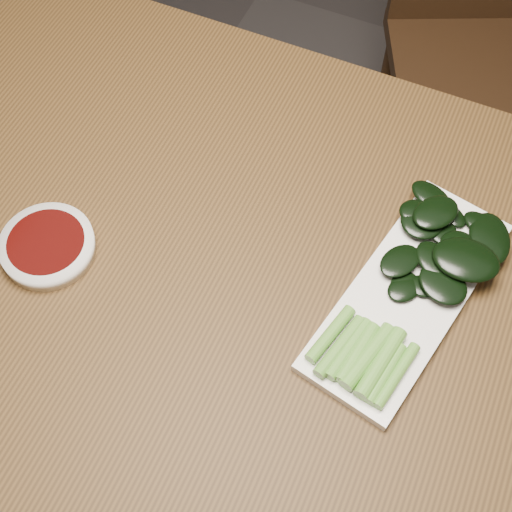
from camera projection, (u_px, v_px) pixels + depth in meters
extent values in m
plane|color=#2E2B2B|center=(248.00, 437.00, 1.56)|extent=(6.00, 6.00, 0.00)
cube|color=#472E14|center=(242.00, 279.00, 0.93)|extent=(1.40, 0.80, 0.04)
cylinder|color=#472E14|center=(41.00, 128.00, 1.54)|extent=(0.05, 0.05, 0.71)
cube|color=black|center=(493.00, 83.00, 1.50)|extent=(0.55, 0.55, 0.04)
cylinder|color=black|center=(400.00, 213.00, 1.61)|extent=(0.04, 0.04, 0.41)
cylinder|color=black|center=(383.00, 95.00, 1.79)|extent=(0.04, 0.04, 0.41)
cylinder|color=white|center=(48.00, 246.00, 0.91)|extent=(0.12, 0.12, 0.02)
cylinder|color=#3D0805|center=(46.00, 242.00, 0.91)|extent=(0.10, 0.10, 0.00)
cube|color=white|center=(407.00, 295.00, 0.88)|extent=(0.19, 0.35, 0.01)
cylinder|color=#62A338|center=(330.00, 334.00, 0.84)|extent=(0.04, 0.08, 0.02)
cylinder|color=#62A338|center=(340.00, 346.00, 0.83)|extent=(0.04, 0.09, 0.02)
cylinder|color=#62A338|center=(349.00, 349.00, 0.83)|extent=(0.03, 0.09, 0.02)
cylinder|color=#62A338|center=(358.00, 353.00, 0.83)|extent=(0.03, 0.08, 0.02)
cylinder|color=#62A338|center=(368.00, 356.00, 0.83)|extent=(0.04, 0.09, 0.02)
cylinder|color=#62A338|center=(381.00, 363.00, 0.82)|extent=(0.04, 0.10, 0.02)
cylinder|color=#62A338|center=(385.00, 373.00, 0.82)|extent=(0.03, 0.08, 0.01)
cylinder|color=#62A338|center=(396.00, 375.00, 0.82)|extent=(0.03, 0.09, 0.01)
ellipsoid|color=black|center=(400.00, 261.00, 0.89)|extent=(0.06, 0.07, 0.01)
ellipsoid|color=black|center=(483.00, 226.00, 0.92)|extent=(0.06, 0.05, 0.01)
ellipsoid|color=black|center=(421.00, 222.00, 0.92)|extent=(0.06, 0.06, 0.01)
ellipsoid|color=black|center=(443.00, 284.00, 0.87)|extent=(0.08, 0.07, 0.01)
ellipsoid|color=black|center=(472.00, 253.00, 0.90)|extent=(0.07, 0.06, 0.01)
ellipsoid|color=black|center=(432.00, 197.00, 0.94)|extent=(0.07, 0.06, 0.01)
ellipsoid|color=black|center=(456.00, 241.00, 0.89)|extent=(0.05, 0.05, 0.01)
ellipsoid|color=black|center=(460.00, 256.00, 0.89)|extent=(0.07, 0.07, 0.01)
ellipsoid|color=black|center=(441.00, 229.00, 0.91)|extent=(0.07, 0.07, 0.01)
ellipsoid|color=black|center=(436.00, 261.00, 0.89)|extent=(0.08, 0.07, 0.01)
ellipsoid|color=black|center=(436.00, 212.00, 0.91)|extent=(0.07, 0.08, 0.01)
ellipsoid|color=black|center=(466.00, 260.00, 0.88)|extent=(0.09, 0.07, 0.02)
ellipsoid|color=black|center=(415.00, 211.00, 0.92)|extent=(0.06, 0.05, 0.01)
ellipsoid|color=black|center=(451.00, 214.00, 0.93)|extent=(0.06, 0.05, 0.01)
ellipsoid|color=black|center=(489.00, 239.00, 0.91)|extent=(0.08, 0.09, 0.01)
ellipsoid|color=black|center=(425.00, 220.00, 0.93)|extent=(0.06, 0.06, 0.01)
ellipsoid|color=black|center=(404.00, 289.00, 0.87)|extent=(0.05, 0.06, 0.01)
ellipsoid|color=black|center=(422.00, 286.00, 0.88)|extent=(0.04, 0.03, 0.01)
ellipsoid|color=black|center=(425.00, 284.00, 0.88)|extent=(0.03, 0.04, 0.01)
ellipsoid|color=black|center=(404.00, 282.00, 0.88)|extent=(0.04, 0.05, 0.01)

